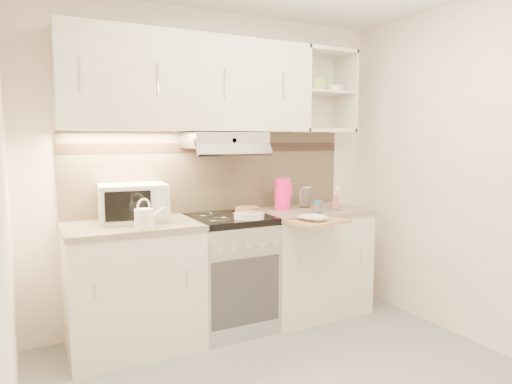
# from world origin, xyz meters

# --- Properties ---
(room_shell) EXTENTS (3.04, 2.84, 2.52)m
(room_shell) POSITION_xyz_m (0.00, 0.37, 1.63)
(room_shell) COLOR white
(room_shell) RESTS_ON ground
(base_cabinet_left) EXTENTS (0.90, 0.60, 0.86)m
(base_cabinet_left) POSITION_xyz_m (-0.75, 1.10, 0.43)
(base_cabinet_left) COLOR silver
(base_cabinet_left) RESTS_ON ground
(worktop_left) EXTENTS (0.92, 0.62, 0.04)m
(worktop_left) POSITION_xyz_m (-0.75, 1.10, 0.88)
(worktop_left) COLOR gray
(worktop_left) RESTS_ON base_cabinet_left
(base_cabinet_right) EXTENTS (0.90, 0.60, 0.86)m
(base_cabinet_right) POSITION_xyz_m (0.75, 1.10, 0.43)
(base_cabinet_right) COLOR silver
(base_cabinet_right) RESTS_ON ground
(worktop_right) EXTENTS (0.92, 0.62, 0.04)m
(worktop_right) POSITION_xyz_m (0.75, 1.10, 0.88)
(worktop_right) COLOR gray
(worktop_right) RESTS_ON base_cabinet_right
(electric_range) EXTENTS (0.60, 0.60, 0.90)m
(electric_range) POSITION_xyz_m (0.00, 1.10, 0.45)
(electric_range) COLOR #B7B7BC
(electric_range) RESTS_ON ground
(microwave) EXTENTS (0.50, 0.39, 0.27)m
(microwave) POSITION_xyz_m (-0.71, 1.22, 1.03)
(microwave) COLOR silver
(microwave) RESTS_ON worktop_left
(watering_can) EXTENTS (0.23, 0.15, 0.20)m
(watering_can) POSITION_xyz_m (-0.71, 0.88, 0.97)
(watering_can) COLOR white
(watering_can) RESTS_ON worktop_left
(plate_stack) EXTENTS (0.23, 0.23, 0.05)m
(plate_stack) POSITION_xyz_m (0.08, 0.92, 0.92)
(plate_stack) COLOR white
(plate_stack) RESTS_ON electric_range
(bread_loaf) EXTENTS (0.19, 0.19, 0.05)m
(bread_loaf) POSITION_xyz_m (0.18, 1.16, 0.92)
(bread_loaf) COLOR #9E7E41
(bread_loaf) RESTS_ON electric_range
(pink_pitcher) EXTENTS (0.14, 0.13, 0.27)m
(pink_pitcher) POSITION_xyz_m (0.52, 1.17, 1.03)
(pink_pitcher) COLOR #FF1B7C
(pink_pitcher) RESTS_ON worktop_right
(glass_jar) EXTENTS (0.10, 0.10, 0.19)m
(glass_jar) POSITION_xyz_m (0.76, 1.20, 1.00)
(glass_jar) COLOR white
(glass_jar) RESTS_ON worktop_right
(spice_jar) EXTENTS (0.07, 0.07, 0.10)m
(spice_jar) POSITION_xyz_m (0.69, 0.90, 0.95)
(spice_jar) COLOR white
(spice_jar) RESTS_ON worktop_right
(spray_bottle) EXTENTS (0.08, 0.08, 0.21)m
(spray_bottle) POSITION_xyz_m (0.90, 0.96, 0.98)
(spray_bottle) COLOR pink
(spray_bottle) RESTS_ON worktop_right
(cutting_board) EXTENTS (0.49, 0.46, 0.02)m
(cutting_board) POSITION_xyz_m (0.54, 0.75, 0.87)
(cutting_board) COLOR tan
(cutting_board) RESTS_ON base_cabinet_right
(dish_towel) EXTENTS (0.31, 0.28, 0.07)m
(dish_towel) POSITION_xyz_m (0.50, 0.71, 0.92)
(dish_towel) COLOR white
(dish_towel) RESTS_ON cutting_board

